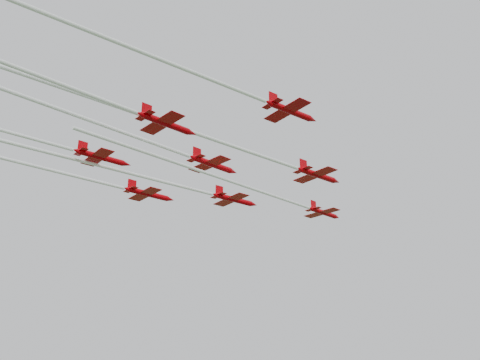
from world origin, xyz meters
The scene contains 8 objects.
jet_lead centered at (0.23, 2.71, 53.36)m, with size 17.10×61.65×2.40m.
jet_row2_left centered at (-15.74, -8.85, 55.46)m, with size 23.46×61.52×2.74m.
jet_row2_right centered at (5.32, -12.06, 55.40)m, with size 21.86×61.82×2.66m.
jet_row3_left centered at (-29.19, -17.53, 56.43)m, with size 20.59×57.72×2.80m.
jet_row3_mid centered at (-7.84, -23.34, 56.56)m, with size 16.49×58.99×2.67m.
jet_row3_right centered at (11.08, -36.96, 56.12)m, with size 23.84×62.81×2.34m.
jet_row4_left centered at (-22.16, -36.91, 55.88)m, with size 19.80×55.09×2.52m.
jet_row4_right centered at (-0.59, -37.52, 54.49)m, with size 13.67×42.54×2.45m.
Camera 1 is at (49.04, -80.30, 18.41)m, focal length 40.00 mm.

